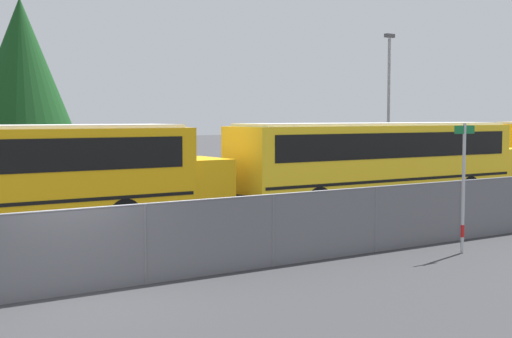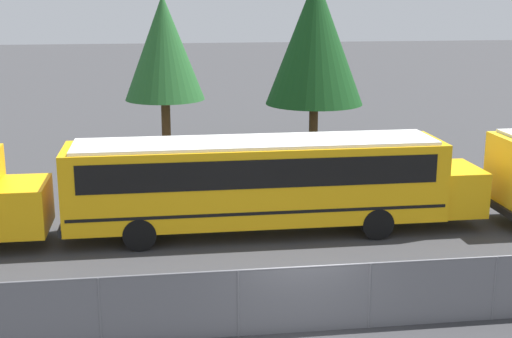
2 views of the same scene
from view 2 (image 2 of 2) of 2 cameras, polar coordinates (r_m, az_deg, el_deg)
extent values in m
plane|color=#38383A|center=(17.03, 3.86, -12.87)|extent=(200.00, 200.00, 0.00)
cube|color=#9EA0A5|center=(16.68, 3.91, -10.40)|extent=(83.14, 0.03, 1.61)
cube|color=slate|center=(16.67, 3.92, -10.42)|extent=(83.14, 0.01, 1.61)
cylinder|color=slate|center=(16.37, 3.95, -7.83)|extent=(83.14, 0.05, 0.05)
cylinder|color=slate|center=(16.43, -12.38, -11.11)|extent=(0.07, 0.07, 1.61)
cylinder|color=slate|center=(16.45, -1.44, -10.73)|extent=(0.07, 0.07, 1.61)
cylinder|color=slate|center=(17.05, 9.06, -10.00)|extent=(0.07, 0.07, 1.61)
cylinder|color=slate|center=(18.15, 18.52, -9.05)|extent=(0.07, 0.07, 1.61)
cube|color=#EDA80F|center=(23.16, -18.03, -2.85)|extent=(1.45, 2.31, 1.50)
cube|color=#EDA80F|center=(22.99, 0.01, -0.98)|extent=(12.11, 2.51, 2.50)
cube|color=black|center=(22.86, 0.01, 0.35)|extent=(11.14, 2.55, 0.90)
cube|color=black|center=(23.18, 0.01, -2.65)|extent=(11.87, 2.54, 0.10)
cube|color=#EDA80F|center=(24.96, 15.62, -1.49)|extent=(1.45, 2.31, 1.50)
cube|color=black|center=(23.28, -15.07, -4.10)|extent=(0.12, 2.51, 0.24)
cube|color=silver|center=(22.69, 0.01, 2.19)|extent=(11.50, 2.26, 0.10)
cylinder|color=black|center=(25.17, 8.15, -2.75)|extent=(1.02, 0.28, 1.02)
cylinder|color=black|center=(23.10, 9.69, -4.34)|extent=(1.02, 0.28, 1.02)
cylinder|color=black|center=(24.22, -9.21, -3.46)|extent=(1.02, 0.28, 1.02)
cylinder|color=black|center=(22.07, -9.31, -5.20)|extent=(1.02, 0.28, 1.02)
cube|color=black|center=(25.39, 18.67, -2.86)|extent=(0.12, 2.51, 0.24)
cylinder|color=#51381E|center=(35.24, -7.20, 3.42)|extent=(0.44, 0.44, 2.65)
cone|color=#235B28|center=(34.75, -7.39, 9.63)|extent=(3.84, 3.84, 4.99)
cylinder|color=#51381E|center=(35.45, 4.61, 3.32)|extent=(0.44, 0.44, 2.38)
cone|color=#144219|center=(34.93, 4.75, 10.24)|extent=(4.75, 4.75, 6.17)
camera|label=1|loc=(4.89, -26.11, -50.14)|focal=50.00mm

